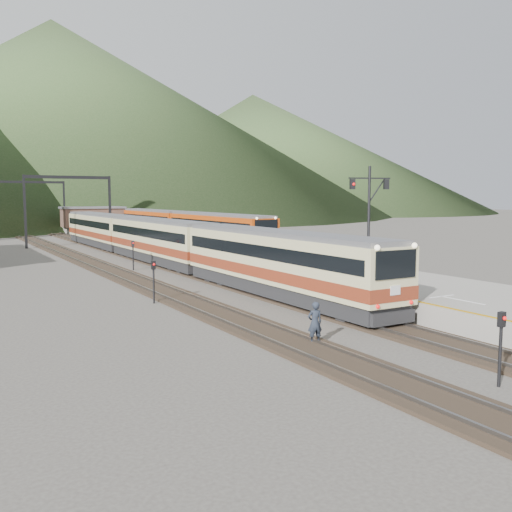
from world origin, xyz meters
TOP-DOWN VIEW (x-y plane):
  - track_main at (0.00, 40.00)m, footprint 2.60×200.00m
  - track_far at (-5.00, 40.00)m, footprint 2.60×200.00m
  - track_second at (11.50, 40.00)m, footprint 2.60×200.00m
  - platform at (5.60, 38.00)m, footprint 8.00×100.00m
  - gantry_near at (-2.85, 55.00)m, footprint 9.55×0.25m
  - gantry_far at (-2.85, 80.00)m, footprint 9.55×0.25m
  - station_shed at (5.60, 78.00)m, footprint 9.40×4.40m
  - hill_b at (30.00, 230.00)m, footprint 220.00×220.00m
  - hill_c at (110.00, 210.00)m, footprint 160.00×160.00m
  - main_train at (0.00, 34.24)m, footprint 2.72×55.78m
  - second_train at (11.50, 56.92)m, footprint 3.10×42.22m
  - signal_mast at (2.28, 10.67)m, footprint 2.11×0.82m
  - short_signal_a at (-2.39, -0.55)m, footprint 0.23×0.18m
  - short_signal_b at (-3.23, 31.24)m, footprint 0.26×0.23m
  - short_signal_c at (-6.64, 17.35)m, footprint 0.22×0.16m
  - worker at (-4.21, 6.26)m, footprint 0.66×0.50m

SIDE VIEW (x-z plane):
  - track_main at x=0.00m, z-range -0.05..0.18m
  - track_far at x=-5.00m, z-range -0.05..0.18m
  - track_second at x=11.50m, z-range -0.05..0.18m
  - platform at x=5.60m, z-range 0.00..1.00m
  - worker at x=-4.21m, z-range 0.00..1.65m
  - short_signal_a at x=-2.39m, z-range 0.33..2.60m
  - short_signal_b at x=-3.23m, z-range 0.33..2.60m
  - short_signal_c at x=-6.64m, z-range 0.33..2.60m
  - main_train at x=0.00m, z-range 0.23..3.54m
  - second_train at x=11.50m, z-range 0.23..4.02m
  - station_shed at x=5.60m, z-range 1.02..4.12m
  - signal_mast at x=2.28m, z-range 1.71..7.87m
  - gantry_near at x=-2.85m, z-range 1.59..9.59m
  - gantry_far at x=-2.85m, z-range 1.59..9.59m
  - hill_c at x=110.00m, z-range 0.00..50.00m
  - hill_b at x=30.00m, z-range 0.00..75.00m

